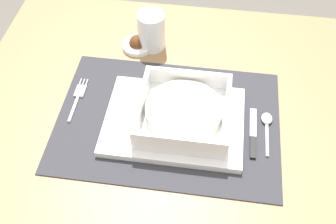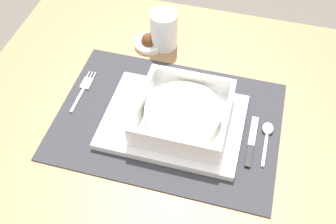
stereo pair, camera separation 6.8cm
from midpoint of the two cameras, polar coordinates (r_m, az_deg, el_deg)
dining_table at (r=0.99m, az=-2.33°, el=-3.25°), size 0.92×0.77×0.70m
placemat at (r=0.89m, az=-2.19°, el=-1.27°), size 0.48×0.34×0.00m
serving_plate at (r=0.87m, az=-1.36°, el=-1.40°), size 0.30×0.22×0.02m
porridge_bowl at (r=0.85m, az=-0.06°, el=-0.14°), size 0.19×0.19×0.05m
fork at (r=0.96m, az=-14.50°, el=2.09°), size 0.02×0.13×0.00m
spoon at (r=0.89m, az=11.65°, el=-1.63°), size 0.02×0.11×0.01m
butter_knife at (r=0.87m, az=9.70°, el=-3.44°), size 0.01×0.13×0.01m
drinking_glass at (r=1.03m, az=-4.27°, el=11.08°), size 0.07×0.07×0.10m
condiment_saucer at (r=1.05m, az=-6.19°, el=9.40°), size 0.08×0.08×0.04m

